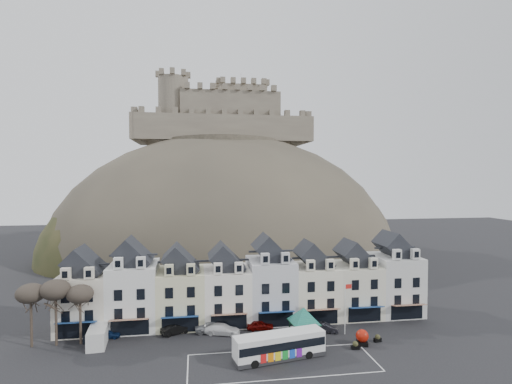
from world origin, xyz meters
TOP-DOWN VIEW (x-y plane):
  - ground at (0.00, 0.00)m, footprint 300.00×300.00m
  - coach_bay_markings at (2.00, 1.25)m, footprint 22.00×7.50m
  - townhouse_terrace at (0.15, 15.97)m, footprint 54.40×9.35m
  - castle_hill at (1.25, 68.95)m, footprint 100.00×76.00m
  - castle at (0.51, 75.93)m, footprint 50.20×22.20m
  - tree_left_far at (-29.00, 10.50)m, footprint 3.61×3.61m
  - tree_left_mid at (-26.00, 10.50)m, footprint 3.78×3.78m
  - tree_left_near at (-23.00, 10.50)m, footprint 3.43×3.43m
  - bus at (1.88, 2.33)m, footprint 11.47×4.73m
  - bus_shelter at (6.15, 6.80)m, footprint 7.17×7.17m
  - red_buoy at (13.38, 4.57)m, footprint 1.68×1.68m
  - flagpole at (12.58, 8.39)m, footprint 1.03×0.23m
  - white_van at (-20.70, 9.85)m, footprint 2.68×5.29m
  - planter_west at (12.00, 3.50)m, footprint 1.06×0.72m
  - planter_east at (15.83, 5.24)m, footprint 1.06×0.69m
  - car_navy at (-20.00, 12.00)m, footprint 3.67×1.67m
  - car_black at (-10.80, 12.00)m, footprint 4.40×3.05m
  - car_silver at (-5.60, 12.00)m, footprint 5.14×2.52m
  - car_white at (-4.40, 10.88)m, footprint 5.37×3.47m
  - car_maroon at (1.07, 11.73)m, footprint 3.97×1.94m
  - car_charcoal at (10.00, 9.50)m, footprint 3.99×2.60m

SIDE VIEW (x-z plane):
  - ground at x=0.00m, z-range 0.00..0.00m
  - coach_bay_markings at x=2.00m, z-range -0.01..0.01m
  - castle_hill at x=1.25m, z-range -33.89..34.11m
  - planter_east at x=15.83m, z-range -0.02..0.97m
  - planter_west at x=12.00m, z-range -0.02..1.01m
  - car_navy at x=-20.00m, z-range 0.00..1.22m
  - car_charcoal at x=10.00m, z-range 0.00..1.24m
  - car_maroon at x=1.07m, z-range 0.00..1.30m
  - car_black at x=-10.80m, z-range 0.00..1.37m
  - car_silver at x=-5.60m, z-range 0.00..1.43m
  - car_white at x=-4.40m, z-range 0.00..1.45m
  - red_buoy at x=13.38m, z-range 0.02..2.06m
  - white_van at x=-20.70m, z-range 0.00..2.34m
  - bus at x=1.88m, z-range 0.17..3.32m
  - bus_shelter at x=6.15m, z-range 1.26..5.83m
  - flagpole at x=12.58m, z-range 0.51..7.71m
  - townhouse_terrace at x=0.15m, z-range -0.60..11.20m
  - tree_left_near at x=-23.00m, z-range 2.64..10.47m
  - tree_left_far at x=-29.00m, z-range 2.78..11.02m
  - tree_left_mid at x=-26.00m, z-range 2.92..11.56m
  - castle at x=0.51m, z-range 29.19..51.19m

